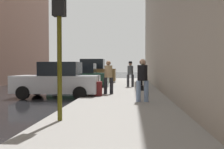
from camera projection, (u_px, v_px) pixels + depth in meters
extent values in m
cube|color=gray|center=(123.00, 101.00, 10.65)|extent=(4.00, 40.00, 0.15)
cube|color=#B7BABF|center=(57.00, 84.00, 12.56)|extent=(4.20, 1.84, 0.84)
cube|color=black|center=(61.00, 69.00, 12.53)|extent=(1.89, 1.57, 0.70)
cylinder|color=black|center=(38.00, 89.00, 13.60)|extent=(0.64, 0.22, 0.64)
cylinder|color=black|center=(23.00, 93.00, 11.77)|extent=(0.64, 0.22, 0.64)
cylinder|color=black|center=(87.00, 90.00, 13.39)|extent=(0.64, 0.22, 0.64)
cylinder|color=black|center=(80.00, 93.00, 11.55)|extent=(0.64, 0.22, 0.64)
cube|color=#193828|center=(79.00, 79.00, 17.86)|extent=(4.22, 1.89, 0.84)
cube|color=black|center=(82.00, 68.00, 17.83)|extent=(1.91, 1.59, 0.70)
cylinder|color=black|center=(64.00, 83.00, 18.88)|extent=(0.64, 0.23, 0.64)
cylinder|color=black|center=(57.00, 85.00, 17.05)|extent=(0.64, 0.23, 0.64)
cylinder|color=black|center=(100.00, 83.00, 18.70)|extent=(0.64, 0.23, 0.64)
cylinder|color=black|center=(96.00, 85.00, 16.87)|extent=(0.64, 0.23, 0.64)
cube|color=brown|center=(91.00, 75.00, 22.81)|extent=(4.61, 1.87, 1.10)
cube|color=black|center=(93.00, 64.00, 22.76)|extent=(2.08, 1.58, 0.90)
cylinder|color=black|center=(77.00, 80.00, 23.85)|extent=(0.64, 0.22, 0.64)
cylinder|color=black|center=(72.00, 81.00, 22.01)|extent=(0.64, 0.22, 0.64)
cylinder|color=black|center=(108.00, 80.00, 23.63)|extent=(0.64, 0.22, 0.64)
cylinder|color=black|center=(106.00, 81.00, 21.80)|extent=(0.64, 0.22, 0.64)
cylinder|color=red|center=(98.00, 87.00, 14.12)|extent=(0.22, 0.22, 0.55)
sphere|color=red|center=(98.00, 81.00, 14.11)|extent=(0.20, 0.20, 0.20)
cylinder|color=red|center=(95.00, 86.00, 14.13)|extent=(0.10, 0.09, 0.09)
cylinder|color=red|center=(101.00, 86.00, 14.10)|extent=(0.10, 0.09, 0.09)
cylinder|color=#514C0F|center=(59.00, 51.00, 6.44)|extent=(0.12, 0.12, 3.60)
sphere|color=yellow|center=(61.00, 0.00, 6.53)|extent=(0.14, 0.14, 0.14)
sphere|color=green|center=(61.00, 11.00, 6.53)|extent=(0.14, 0.14, 0.14)
cylinder|color=black|center=(111.00, 86.00, 12.82)|extent=(0.20, 0.20, 0.85)
cylinder|color=black|center=(105.00, 86.00, 12.89)|extent=(0.20, 0.20, 0.85)
cylinder|color=tan|center=(108.00, 71.00, 12.83)|extent=(0.45, 0.45, 0.62)
sphere|color=#997051|center=(108.00, 63.00, 12.82)|extent=(0.24, 0.24, 0.24)
cylinder|color=#333338|center=(128.00, 81.00, 17.53)|extent=(0.20, 0.20, 0.85)
cylinder|color=#333338|center=(133.00, 81.00, 17.46)|extent=(0.20, 0.20, 0.85)
cylinder|color=#4C5156|center=(130.00, 70.00, 17.47)|extent=(0.45, 0.45, 0.62)
sphere|color=tan|center=(130.00, 64.00, 17.46)|extent=(0.24, 0.24, 0.24)
cylinder|color=black|center=(130.00, 63.00, 17.45)|extent=(0.34, 0.34, 0.02)
cylinder|color=black|center=(130.00, 62.00, 17.45)|extent=(0.23, 0.23, 0.11)
cylinder|color=#728CB2|center=(138.00, 91.00, 9.97)|extent=(0.21, 0.21, 0.85)
cylinder|color=#728CB2|center=(146.00, 91.00, 9.99)|extent=(0.21, 0.21, 0.85)
cylinder|color=black|center=(142.00, 73.00, 9.96)|extent=(0.46, 0.46, 0.62)
sphere|color=tan|center=(142.00, 62.00, 9.95)|extent=(0.24, 0.24, 0.24)
cylinder|color=black|center=(141.00, 82.00, 15.81)|extent=(0.20, 0.20, 0.85)
cylinder|color=black|center=(146.00, 82.00, 15.82)|extent=(0.20, 0.20, 0.85)
cylinder|color=black|center=(144.00, 71.00, 15.79)|extent=(0.44, 0.44, 0.62)
sphere|color=tan|center=(144.00, 64.00, 15.78)|extent=(0.24, 0.24, 0.24)
cylinder|color=black|center=(144.00, 63.00, 15.77)|extent=(0.34, 0.34, 0.02)
cylinder|color=black|center=(144.00, 62.00, 15.77)|extent=(0.23, 0.23, 0.11)
cube|color=#591414|center=(98.00, 89.00, 12.12)|extent=(0.41, 0.59, 0.68)
cylinder|color=#333333|center=(98.00, 78.00, 12.10)|extent=(0.02, 0.02, 0.36)
cube|color=black|center=(141.00, 88.00, 14.86)|extent=(0.32, 0.44, 0.28)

